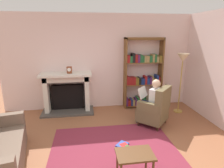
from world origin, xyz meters
The scene contains 12 objects.
ground centered at (0.00, 0.00, 0.00)m, with size 14.00×14.00×0.00m, color #945A3A.
back_wall centered at (0.00, 2.55, 1.35)m, with size 5.60×0.10×2.70m, color beige.
side_wall_right centered at (2.65, 1.25, 1.35)m, with size 0.10×5.20×2.70m, color beige.
area_rug centered at (0.00, 0.30, 0.01)m, with size 2.40×1.80×0.01m, color maroon.
fireplace centered at (-1.01, 2.30, 0.59)m, with size 1.42×0.64×1.12m.
mantel_clock centered at (-0.91, 2.20, 1.21)m, with size 0.14×0.14×0.18m.
bookshelf centered at (1.18, 2.33, 0.97)m, with size 1.11×0.32×2.05m.
armchair_reading centered at (1.13, 1.11, 0.42)m, with size 0.89×0.89×0.97m.
seated_reader centered at (1.05, 1.19, 0.62)m, with size 0.59×0.58×1.14m.
side_table centered at (0.19, -0.51, 0.37)m, with size 0.56×0.39×0.43m.
scattered_books centered at (0.21, 0.28, 0.03)m, with size 0.33×0.42×0.03m.
floor_lamp centered at (2.09, 1.79, 1.40)m, with size 0.32×0.32×1.65m.
Camera 1 is at (-0.50, -2.87, 2.16)m, focal length 30.17 mm.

